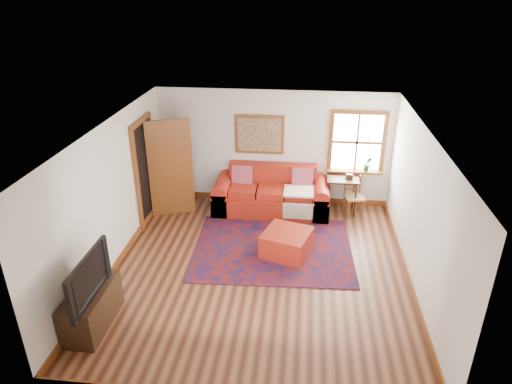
# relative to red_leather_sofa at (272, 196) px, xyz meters

# --- Properties ---
(ground) EXTENTS (5.50, 5.50, 0.00)m
(ground) POSITION_rel_red_leather_sofa_xyz_m (-0.02, -2.28, -0.32)
(ground) COLOR #3B1B10
(ground) RESTS_ON ground
(room_envelope) EXTENTS (5.04, 5.54, 2.52)m
(room_envelope) POSITION_rel_red_leather_sofa_xyz_m (-0.02, -2.26, 1.34)
(room_envelope) COLOR silver
(room_envelope) RESTS_ON ground
(window) EXTENTS (1.18, 0.20, 1.38)m
(window) POSITION_rel_red_leather_sofa_xyz_m (1.77, 0.42, 1.00)
(window) COLOR white
(window) RESTS_ON ground
(doorway) EXTENTS (0.89, 1.08, 2.14)m
(doorway) POSITION_rel_red_leather_sofa_xyz_m (-2.22, -0.50, 0.75)
(doorway) COLOR black
(doorway) RESTS_ON ground
(framed_artwork) EXTENTS (1.05, 0.07, 0.85)m
(framed_artwork) POSITION_rel_red_leather_sofa_xyz_m (-0.32, 0.43, 1.23)
(framed_artwork) COLOR brown
(framed_artwork) RESTS_ON ground
(persian_rug) EXTENTS (3.00, 2.45, 0.02)m
(persian_rug) POSITION_rel_red_leather_sofa_xyz_m (0.16, -1.58, -0.31)
(persian_rug) COLOR #5A100C
(persian_rug) RESTS_ON ground
(red_leather_sofa) EXTENTS (2.43, 1.00, 0.95)m
(red_leather_sofa) POSITION_rel_red_leather_sofa_xyz_m (0.00, 0.00, 0.00)
(red_leather_sofa) COLOR maroon
(red_leather_sofa) RESTS_ON ground
(red_ottoman) EXTENTS (0.99, 0.99, 0.45)m
(red_ottoman) POSITION_rel_red_leather_sofa_xyz_m (0.41, -1.71, -0.09)
(red_ottoman) COLOR maroon
(red_ottoman) RESTS_ON ground
(side_table) EXTENTS (0.65, 0.49, 0.78)m
(side_table) POSITION_rel_red_leather_sofa_xyz_m (1.47, 0.08, 0.34)
(side_table) COLOR #321E10
(side_table) RESTS_ON ground
(ladder_back_chair) EXTENTS (0.46, 0.45, 0.82)m
(ladder_back_chair) POSITION_rel_red_leather_sofa_xyz_m (1.72, 0.02, 0.13)
(ladder_back_chair) COLOR tan
(ladder_back_chair) RESTS_ON ground
(media_cabinet) EXTENTS (0.49, 1.09, 0.60)m
(media_cabinet) POSITION_rel_red_leather_sofa_xyz_m (-2.26, -3.90, -0.02)
(media_cabinet) COLOR #321E10
(media_cabinet) RESTS_ON ground
(television) EXTENTS (0.15, 1.15, 0.66)m
(television) POSITION_rel_red_leather_sofa_xyz_m (-2.24, -4.05, 0.61)
(television) COLOR black
(television) RESTS_ON media_cabinet
(candle_hurricane) EXTENTS (0.12, 0.12, 0.18)m
(candle_hurricane) POSITION_rel_red_leather_sofa_xyz_m (-2.21, -3.55, 0.37)
(candle_hurricane) COLOR silver
(candle_hurricane) RESTS_ON media_cabinet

